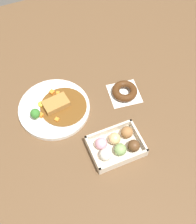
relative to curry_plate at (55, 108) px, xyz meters
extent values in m
plane|color=brown|center=(0.11, -0.08, -0.01)|extent=(1.60, 1.60, 0.00)
cylinder|color=white|center=(0.00, 0.00, 0.00)|extent=(0.28, 0.28, 0.02)
cylinder|color=brown|center=(0.03, -0.01, 0.01)|extent=(0.18, 0.18, 0.01)
cube|color=#A87538|center=(0.01, 0.00, 0.02)|extent=(0.10, 0.07, 0.02)
cylinder|color=white|center=(-0.04, 0.03, 0.01)|extent=(0.06, 0.06, 0.00)
ellipsoid|color=yellow|center=(-0.04, 0.03, 0.02)|extent=(0.03, 0.03, 0.01)
cylinder|color=#8CB766|center=(-0.08, -0.02, 0.01)|extent=(0.01, 0.01, 0.02)
sphere|color=#387A2D|center=(-0.08, -0.02, 0.04)|extent=(0.04, 0.04, 0.04)
cube|color=orange|center=(-0.01, -0.06, 0.01)|extent=(0.02, 0.02, 0.01)
cube|color=orange|center=(-0.06, -0.02, 0.01)|extent=(0.02, 0.02, 0.02)
cube|color=orange|center=(0.03, 0.05, 0.01)|extent=(0.02, 0.02, 0.01)
cube|color=orange|center=(0.01, 0.07, 0.01)|extent=(0.02, 0.02, 0.02)
cube|color=beige|center=(0.15, -0.25, -0.01)|extent=(0.19, 0.14, 0.01)
cube|color=beige|center=(0.06, -0.25, 0.01)|extent=(0.01, 0.14, 0.03)
cube|color=beige|center=(0.24, -0.25, 0.01)|extent=(0.01, 0.14, 0.03)
cube|color=beige|center=(0.15, -0.32, 0.01)|extent=(0.19, 0.01, 0.03)
cube|color=beige|center=(0.15, -0.18, 0.01)|extent=(0.19, 0.01, 0.03)
sphere|color=silver|center=(0.10, -0.27, 0.02)|extent=(0.04, 0.04, 0.04)
sphere|color=#84A860|center=(0.16, -0.27, 0.02)|extent=(0.04, 0.04, 0.04)
sphere|color=brown|center=(0.21, -0.28, 0.02)|extent=(0.04, 0.04, 0.04)
sphere|color=pink|center=(0.10, -0.23, 0.02)|extent=(0.04, 0.04, 0.04)
sphere|color=#DBB77A|center=(0.16, -0.23, 0.02)|extent=(0.04, 0.04, 0.04)
sphere|color=#9E6B3D|center=(0.21, -0.22, 0.02)|extent=(0.04, 0.04, 0.04)
cube|color=white|center=(0.29, -0.04, -0.01)|extent=(0.14, 0.14, 0.00)
torus|color=#4C2B14|center=(0.29, -0.04, 0.00)|extent=(0.10, 0.10, 0.03)
camera|label=1|loc=(-0.10, -0.67, 0.97)|focal=47.58mm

